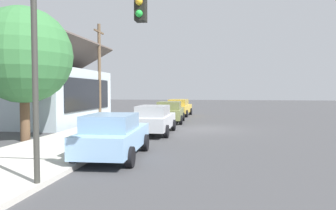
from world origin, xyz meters
name	(u,v)px	position (x,y,z in m)	size (l,w,h in m)	color
ground_plane	(205,129)	(0.00, 0.00, 0.00)	(120.00, 120.00, 0.00)	#424244
sidewalk_curb	(119,126)	(0.00, 5.60, 0.08)	(60.00, 4.20, 0.16)	beige
car_skyblue	(114,135)	(-8.94, 2.89, 0.81)	(4.43, 2.14, 1.59)	#8CB7E0
car_silver	(154,119)	(-2.69, 2.68, 0.81)	(4.66, 2.00, 1.59)	silver
car_olive	(170,112)	(3.35, 2.71, 0.81)	(4.46, 2.19, 1.59)	olive
car_mustard	(179,107)	(9.55, 2.75, 0.82)	(4.72, 2.21, 1.59)	gold
storefront_building	(40,95)	(1.43, 11.98, 2.09)	(9.78, 7.78, 6.00)	#ADBCC6
shade_tree	(24,56)	(-6.00, 8.28, 4.05)	(4.52, 4.52, 6.32)	brown
traffic_light_main	(76,44)	(-12.56, 2.54, 3.49)	(0.37, 2.79, 5.20)	#383833
utility_pole_wooden	(99,71)	(3.35, 8.20, 3.93)	(1.80, 0.24, 7.50)	brown
fire_hydrant_red	(135,122)	(-1.10, 4.20, 0.50)	(0.22, 0.22, 0.71)	red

